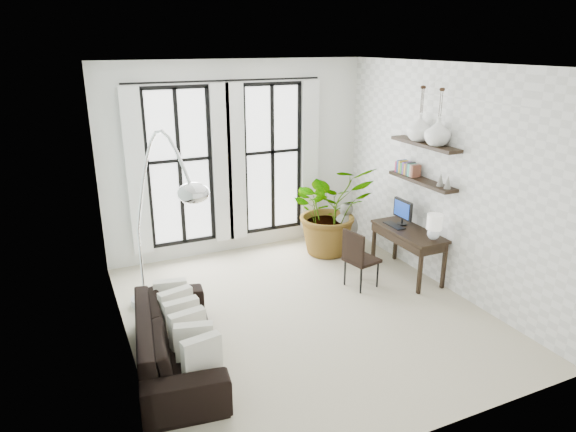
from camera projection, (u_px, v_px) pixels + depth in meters
floor at (304, 312)px, 6.91m from camera, size 5.00×5.00×0.00m
ceiling at (306, 65)px, 5.88m from camera, size 5.00×5.00×0.00m
wall_left at (117, 223)px, 5.51m from camera, size 0.00×5.00×5.00m
wall_right at (447, 179)px, 7.28m from camera, size 0.00×5.00×5.00m
wall_back at (238, 159)px, 8.54m from camera, size 4.50×0.00×4.50m
windows at (228, 163)px, 8.42m from camera, size 3.26×0.13×2.65m
wall_shelves at (421, 165)px, 7.53m from camera, size 0.25×1.30×0.60m
sofa at (177, 339)px, 5.71m from camera, size 1.13×2.26×0.63m
throw_pillows at (185, 322)px, 5.69m from camera, size 0.40×1.52×0.40m
plant at (330, 209)px, 8.64m from camera, size 1.48×1.31×1.56m
desk at (411, 234)px, 7.72m from camera, size 0.54×1.27×1.14m
desk_chair at (358, 256)px, 7.43m from camera, size 0.50×0.50×0.89m
arc_lamp at (160, 178)px, 5.90m from camera, size 0.76×1.87×2.54m
buddha at (345, 229)px, 8.90m from camera, size 0.47×0.47×0.85m
vase_a at (438, 132)px, 7.11m from camera, size 0.37×0.37×0.38m
vase_b at (419, 128)px, 7.45m from camera, size 0.37×0.37×0.38m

